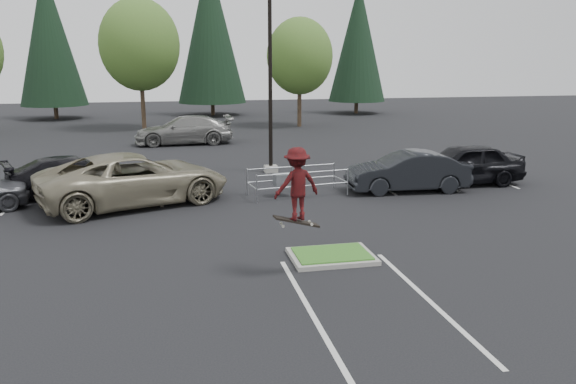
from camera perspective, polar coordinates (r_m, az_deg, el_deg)
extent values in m
plane|color=black|center=(15.17, 4.46, -6.74)|extent=(120.00, 120.00, 0.00)
cube|color=gray|center=(15.15, 4.47, -6.53)|extent=(2.20, 1.60, 0.12)
cube|color=#276821|center=(15.12, 4.47, -6.26)|extent=(1.95, 1.35, 0.05)
cube|color=silver|center=(23.25, -12.64, 0.10)|extent=(0.12, 5.20, 0.01)
cube|color=silver|center=(23.45, -19.24, -0.22)|extent=(0.12, 5.20, 0.01)
cube|color=silver|center=(23.96, -25.64, -0.52)|extent=(0.12, 5.20, 0.01)
cube|color=silver|center=(24.78, 8.64, 1.08)|extent=(0.12, 5.20, 0.01)
cube|color=silver|center=(25.83, 14.26, 1.32)|extent=(0.12, 5.20, 0.01)
cube|color=silver|center=(27.12, 19.40, 1.53)|extent=(0.12, 5.20, 0.01)
cube|color=silver|center=(12.16, 2.26, -11.95)|extent=(0.12, 6.00, 0.01)
cube|color=silver|center=(13.04, 14.05, -10.57)|extent=(0.12, 6.00, 0.01)
cube|color=gray|center=(26.55, -1.75, 2.37)|extent=(0.60, 0.60, 0.30)
cylinder|color=black|center=(26.06, -1.83, 12.89)|extent=(0.18, 0.18, 10.00)
cylinder|color=#38281C|center=(44.33, -14.51, 8.45)|extent=(0.32, 0.32, 3.50)
ellipsoid|color=#3E6A27|center=(44.21, -14.85, 14.28)|extent=(5.89, 5.89, 6.77)
sphere|color=#3E6A27|center=(43.88, -14.01, 13.37)|extent=(3.68, 3.68, 3.68)
sphere|color=#3E6A27|center=(44.63, -15.45, 13.52)|extent=(4.05, 4.05, 4.05)
cylinder|color=#38281C|center=(44.76, 1.17, 8.62)|extent=(0.32, 0.32, 3.04)
ellipsoid|color=#3E6A27|center=(44.61, 1.19, 13.64)|extent=(5.12, 5.12, 5.89)
sphere|color=#3E6A27|center=(44.46, 2.05, 12.81)|extent=(3.20, 3.20, 3.20)
sphere|color=#3E6A27|center=(44.89, 0.43, 13.03)|extent=(3.52, 3.52, 3.52)
cylinder|color=#38281C|center=(54.76, -22.49, 7.51)|extent=(0.36, 0.36, 1.20)
cone|color=black|center=(54.60, -23.11, 14.30)|extent=(5.72, 5.72, 11.80)
cylinder|color=#38281C|center=(54.50, -7.65, 8.38)|extent=(0.36, 0.36, 1.20)
cone|color=black|center=(54.38, -7.89, 16.01)|extent=(6.38, 6.38, 13.30)
cylinder|color=#38281C|center=(56.33, 6.94, 8.55)|extent=(0.36, 0.36, 1.20)
cone|color=black|center=(56.17, 7.12, 14.92)|extent=(5.50, 5.50, 11.30)
cylinder|color=#969A9F|center=(20.72, -3.19, 0.30)|extent=(0.06, 0.06, 1.07)
cylinder|color=#969A9F|center=(21.94, -4.17, 1.02)|extent=(0.06, 0.06, 1.07)
cylinder|color=#969A9F|center=(21.31, 1.59, 0.69)|extent=(0.06, 0.06, 1.07)
cylinder|color=#969A9F|center=(22.50, 0.38, 1.37)|extent=(0.06, 0.06, 1.07)
cylinder|color=#969A9F|center=(22.04, 6.08, 1.04)|extent=(0.06, 0.06, 1.07)
cylinder|color=#969A9F|center=(23.19, 4.69, 1.69)|extent=(0.06, 0.06, 1.07)
cylinder|color=#969A9F|center=(21.32, 1.59, 0.63)|extent=(3.68, 0.56, 0.05)
cylinder|color=#969A9F|center=(21.21, 1.60, 1.97)|extent=(3.68, 0.56, 0.05)
cylinder|color=#969A9F|center=(22.50, 0.38, 1.31)|extent=(3.68, 0.56, 0.05)
cylinder|color=#969A9F|center=(22.40, 0.38, 2.59)|extent=(3.68, 0.56, 0.05)
cube|color=#969A9F|center=(21.69, -0.40, 1.28)|extent=(0.85, 0.59, 0.45)
cube|color=black|center=(13.53, 0.86, -3.00)|extent=(1.14, 0.43, 0.35)
cylinder|color=beige|center=(13.36, -0.50, -3.49)|extent=(0.07, 0.04, 0.07)
cylinder|color=beige|center=(13.58, -0.69, -3.21)|extent=(0.07, 0.04, 0.07)
cylinder|color=beige|center=(13.51, 2.43, -3.31)|extent=(0.07, 0.04, 0.07)
cylinder|color=beige|center=(13.73, 2.19, -3.04)|extent=(0.07, 0.04, 0.07)
imported|color=maroon|center=(13.30, 0.88, 0.82)|extent=(1.25, 0.90, 1.75)
imported|color=gray|center=(21.14, -15.53, 1.24)|extent=(7.49, 5.32, 1.89)
imported|color=black|center=(23.81, -21.16, 1.64)|extent=(5.51, 3.77, 1.48)
imported|color=black|center=(23.06, 12.04, 2.05)|extent=(4.95, 1.99, 1.60)
imported|color=black|center=(24.93, 17.32, 2.73)|extent=(5.11, 2.06, 1.74)
imported|color=gray|center=(35.93, -10.51, 6.21)|extent=(6.12, 2.61, 1.76)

